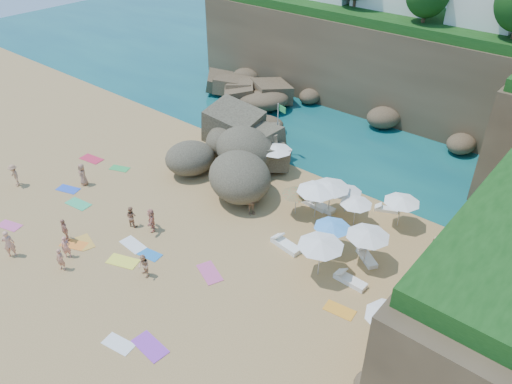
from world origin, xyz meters
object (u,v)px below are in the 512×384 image
Objects in this scene: person_stand_0 at (66,247)px; person_stand_3 at (251,202)px; person_stand_2 at (273,138)px; person_stand_1 at (131,216)px; lounger_0 at (386,209)px; person_stand_6 at (9,243)px; parasol_0 at (276,148)px; flag_pole at (279,123)px; person_stand_4 at (435,249)px; rock_outcrop at (238,168)px; parasol_2 at (317,188)px; parasol_1 at (356,202)px; person_stand_5 at (245,126)px.

person_stand_3 reaches higher than person_stand_0.
person_stand_1 is at bearing 132.27° from person_stand_2.
lounger_0 is 23.88m from person_stand_6.
flag_pole is at bearing 123.44° from parasol_0.
person_stand_4 is (13.27, -1.92, -1.24)m from parasol_0.
rock_outcrop reaches higher than lounger_0.
lounger_0 is at bearing 7.85° from person_stand_0.
parasol_1 is at bearing 20.95° from parasol_2.
rock_outcrop is at bearing 164.93° from lounger_0.
flag_pole reaches higher than parasol_2.
parasol_2 is 1.45× the size of person_stand_3.
person_stand_0 is at bearing 131.21° from person_stand_2.
lounger_0 is 16.91m from person_stand_1.
parasol_0 reaches higher than parasol_1.
rock_outcrop is 11.70m from lounger_0.
person_stand_5 is at bearing -176.06° from person_stand_4.
person_stand_6 is at bearing 172.60° from person_stand_0.
parasol_0 is 5.70m from person_stand_3.
rock_outcrop is at bearing 41.35° from person_stand_0.
flag_pole is 8.57m from person_stand_3.
person_stand_0 is 19.11m from person_stand_5.
person_stand_0 is at bearing -93.48° from rock_outcrop.
person_stand_2 is at bearing -3.17° from person_stand_5.
person_stand_6 is (-8.23, -12.44, 0.01)m from person_stand_3.
person_stand_6 is (-4.69, -20.00, -1.88)m from flag_pole.
parasol_2 reaches higher than parasol_1.
person_stand_3 is (-5.91, -3.32, -0.90)m from parasol_1.
flag_pole reaches higher than person_stand_5.
rock_outcrop is 4.20× the size of parasol_1.
parasol_2 is 1.78× the size of person_stand_0.
person_stand_0 is 21.67m from person_stand_4.
parasol_2 is 15.71m from person_stand_0.
person_stand_2 is at bearing 87.83° from rock_outcrop.
parasol_0 reaches higher than lounger_0.
parasol_0 reaches higher than person_stand_3.
flag_pole is at bearing 72.66° from rock_outcrop.
person_stand_6 is at bearing -102.25° from rock_outcrop.
person_stand_1 is 0.77× the size of person_stand_2.
flag_pole is 2.91m from parasol_0.
flag_pole is at bearing 58.90° from person_stand_3.
person_stand_6 is at bearing -131.90° from parasol_1.
parasol_1 is 5.46m from person_stand_4.
parasol_1 reaches higher than person_stand_2.
person_stand_3 is 1.20× the size of person_stand_5.
parasol_0 is at bearing -164.94° from person_stand_6.
person_stand_6 reaches higher than person_stand_5.
parasol_2 is 7.97m from person_stand_4.
parasol_1 is at bearing -134.02° from lounger_0.
person_stand_2 reaches higher than person_stand_5.
person_stand_1 is 0.81× the size of person_stand_3.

